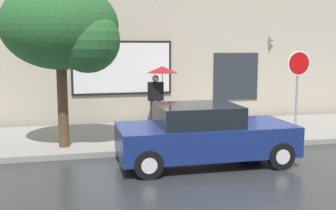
{
  "coord_description": "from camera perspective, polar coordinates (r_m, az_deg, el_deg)",
  "views": [
    {
      "loc": [
        -3.42,
        -9.34,
        2.85
      ],
      "look_at": [
        -0.82,
        1.8,
        1.2
      ],
      "focal_mm": 43.68,
      "sensor_mm": 36.0,
      "label": 1
    }
  ],
  "objects": [
    {
      "name": "ground_plane",
      "position": [
        10.35,
        6.78,
        -7.84
      ],
      "size": [
        60.0,
        60.0,
        0.0
      ],
      "primitive_type": "plane",
      "color": "#282B2D"
    },
    {
      "name": "sidewalk",
      "position": [
        13.1,
        2.32,
        -4.03
      ],
      "size": [
        20.0,
        4.0,
        0.15
      ],
      "primitive_type": "cube",
      "color": "gray",
      "rests_on": "ground"
    },
    {
      "name": "building_facade",
      "position": [
        15.24,
        -0.19,
        10.58
      ],
      "size": [
        20.0,
        0.67,
        7.0
      ],
      "color": "#B2A893",
      "rests_on": "ground"
    },
    {
      "name": "parked_car",
      "position": [
        9.96,
        5.05,
        -4.18
      ],
      "size": [
        4.23,
        1.89,
        1.46
      ],
      "color": "navy",
      "rests_on": "ground"
    },
    {
      "name": "fire_hydrant",
      "position": [
        12.05,
        9.27,
        -2.92
      ],
      "size": [
        0.3,
        0.44,
        0.81
      ],
      "color": "red",
      "rests_on": "sidewalk"
    },
    {
      "name": "pedestrian_with_umbrella",
      "position": [
        13.77,
        -1.11,
        3.74
      ],
      "size": [
        1.05,
        1.05,
        2.03
      ],
      "color": "black",
      "rests_on": "sidewalk"
    },
    {
      "name": "street_tree",
      "position": [
        11.11,
        -14.11,
        10.21
      ],
      "size": [
        3.05,
        2.6,
        4.37
      ],
      "color": "#4C3823",
      "rests_on": "sidewalk"
    },
    {
      "name": "stop_sign",
      "position": [
        12.96,
        17.69,
        3.92
      ],
      "size": [
        0.76,
        0.1,
        2.57
      ],
      "color": "gray",
      "rests_on": "sidewalk"
    }
  ]
}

